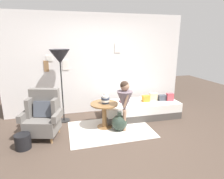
# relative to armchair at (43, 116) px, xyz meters

# --- Properties ---
(ground_plane) EXTENTS (12.00, 12.00, 0.00)m
(ground_plane) POSITION_rel_armchair_xyz_m (1.34, -0.78, -0.44)
(ground_plane) COLOR #4C3D33
(gallery_wall) EXTENTS (4.80, 0.12, 2.60)m
(gallery_wall) POSITION_rel_armchair_xyz_m (1.34, 1.17, 0.86)
(gallery_wall) COLOR silver
(gallery_wall) RESTS_ON ground
(rug) EXTENTS (1.80, 1.24, 0.01)m
(rug) POSITION_rel_armchair_xyz_m (1.39, -0.09, -0.43)
(rug) COLOR silver
(rug) RESTS_ON ground
(armchair) EXTENTS (0.86, 0.74, 0.97)m
(armchair) POSITION_rel_armchair_xyz_m (0.00, 0.00, 0.00)
(armchair) COLOR tan
(armchair) RESTS_ON ground
(daybed) EXTENTS (1.92, 0.84, 0.40)m
(daybed) POSITION_rel_armchair_xyz_m (2.34, 0.44, -0.24)
(daybed) COLOR #4C4742
(daybed) RESTS_ON ground
(pillow_head) EXTENTS (0.18, 0.14, 0.19)m
(pillow_head) POSITION_rel_armchair_xyz_m (3.10, 0.34, 0.06)
(pillow_head) COLOR #D64C56
(pillow_head) RESTS_ON daybed
(pillow_mid) EXTENTS (0.19, 0.12, 0.15)m
(pillow_mid) POSITION_rel_armchair_xyz_m (2.91, 0.40, 0.03)
(pillow_mid) COLOR #474C56
(pillow_mid) RESTS_ON daybed
(pillow_back) EXTENTS (0.22, 0.15, 0.20)m
(pillow_back) POSITION_rel_armchair_xyz_m (2.70, 0.48, 0.06)
(pillow_back) COLOR beige
(pillow_back) RESTS_ON daybed
(pillow_extra) EXTENTS (0.19, 0.13, 0.16)m
(pillow_extra) POSITION_rel_armchair_xyz_m (2.46, 0.43, 0.04)
(pillow_extra) COLOR orange
(pillow_extra) RESTS_ON daybed
(side_table) EXTENTS (0.61, 0.61, 0.58)m
(side_table) POSITION_rel_armchair_xyz_m (1.29, 0.06, -0.02)
(side_table) COLOR olive
(side_table) RESTS_ON ground
(vase_striped) EXTENTS (0.18, 0.18, 0.24)m
(vase_striped) POSITION_rel_armchair_xyz_m (1.31, 0.04, 0.23)
(vase_striped) COLOR #2D384C
(vase_striped) RESTS_ON side_table
(floor_lamp) EXTENTS (0.46, 0.46, 1.73)m
(floor_lamp) POSITION_rel_armchair_xyz_m (0.40, 0.66, 1.08)
(floor_lamp) COLOR black
(floor_lamp) RESTS_ON ground
(person_child) EXTENTS (0.34, 0.34, 1.11)m
(person_child) POSITION_rel_armchair_xyz_m (1.68, -0.19, 0.27)
(person_child) COLOR #A37A60
(person_child) RESTS_ON ground
(book_on_daybed) EXTENTS (0.22, 0.16, 0.03)m
(book_on_daybed) POSITION_rel_armchair_xyz_m (1.91, 0.54, -0.02)
(book_on_daybed) COLOR brown
(book_on_daybed) RESTS_ON daybed
(demijohn_near) EXTENTS (0.35, 0.35, 0.43)m
(demijohn_near) POSITION_rel_armchair_xyz_m (1.57, -0.16, -0.26)
(demijohn_near) COLOR #2D3D33
(demijohn_near) RESTS_ON ground
(magazine_basket) EXTENTS (0.28, 0.28, 0.28)m
(magazine_basket) POSITION_rel_armchair_xyz_m (-0.34, -0.41, -0.30)
(magazine_basket) COLOR black
(magazine_basket) RESTS_ON ground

